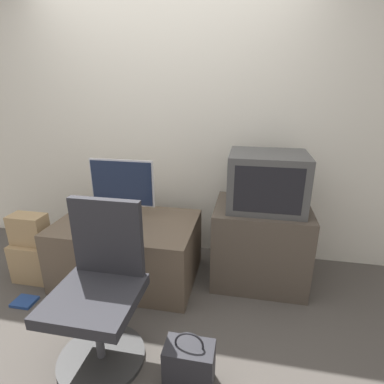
{
  "coord_description": "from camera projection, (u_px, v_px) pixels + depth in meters",
  "views": [
    {
      "loc": [
        0.76,
        -1.47,
        1.62
      ],
      "look_at": [
        0.31,
        0.84,
        0.79
      ],
      "focal_mm": 28.0,
      "sensor_mm": 36.0,
      "label": 1
    }
  ],
  "objects": [
    {
      "name": "crt_tv",
      "position": [
        267.0,
        181.0,
        2.37
      ],
      "size": [
        0.6,
        0.48,
        0.45
      ],
      "color": "#474747",
      "rests_on": "side_stand"
    },
    {
      "name": "main_monitor",
      "position": [
        122.0,
        188.0,
        2.56
      ],
      "size": [
        0.56,
        0.22,
        0.51
      ],
      "color": "silver",
      "rests_on": "desk"
    },
    {
      "name": "book",
      "position": [
        25.0,
        302.0,
        2.37
      ],
      "size": [
        0.17,
        0.14,
        0.02
      ],
      "color": "navy",
      "rests_on": "ground_plane"
    },
    {
      "name": "keyboard",
      "position": [
        113.0,
        226.0,
        2.44
      ],
      "size": [
        0.29,
        0.13,
        0.01
      ],
      "color": "white",
      "rests_on": "desk"
    },
    {
      "name": "side_stand",
      "position": [
        260.0,
        243.0,
        2.58
      ],
      "size": [
        0.78,
        0.61,
        0.69
      ],
      "color": "#4C4238",
      "rests_on": "ground_plane"
    },
    {
      "name": "cardboard_box_upper",
      "position": [
        29.0,
        229.0,
        2.54
      ],
      "size": [
        0.3,
        0.16,
        0.26
      ],
      "color": "#A3845B",
      "rests_on": "cardboard_box_lower"
    },
    {
      "name": "handbag",
      "position": [
        189.0,
        365.0,
        1.68
      ],
      "size": [
        0.28,
        0.17,
        0.37
      ],
      "color": "#232328",
      "rests_on": "ground_plane"
    },
    {
      "name": "ground_plane",
      "position": [
        124.0,
        338.0,
        2.04
      ],
      "size": [
        12.0,
        12.0,
        0.0
      ],
      "primitive_type": "plane",
      "color": "#4C4742"
    },
    {
      "name": "wall_back",
      "position": [
        170.0,
        122.0,
        2.83
      ],
      "size": [
        4.4,
        0.05,
        2.6
      ],
      "color": "silver",
      "rests_on": "ground_plane"
    },
    {
      "name": "mouse",
      "position": [
        138.0,
        227.0,
        2.4
      ],
      "size": [
        0.06,
        0.04,
        0.02
      ],
      "color": "#4C4C51",
      "rests_on": "desk"
    },
    {
      "name": "office_chair",
      "position": [
        100.0,
        295.0,
        1.8
      ],
      "size": [
        0.54,
        0.54,
        0.99
      ],
      "color": "#333333",
      "rests_on": "ground_plane"
    },
    {
      "name": "desk",
      "position": [
        128.0,
        249.0,
        2.62
      ],
      "size": [
        1.17,
        0.76,
        0.54
      ],
      "color": "brown",
      "rests_on": "ground_plane"
    },
    {
      "name": "cardboard_box_lower",
      "position": [
        35.0,
        260.0,
        2.64
      ],
      "size": [
        0.32,
        0.26,
        0.35
      ],
      "color": "#A3845B",
      "rests_on": "ground_plane"
    }
  ]
}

